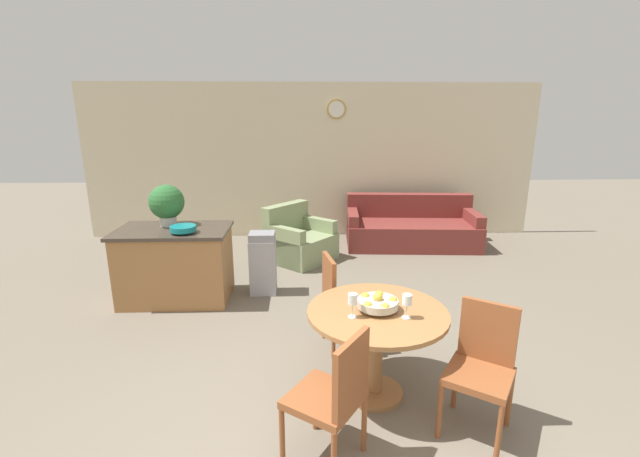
{
  "coord_description": "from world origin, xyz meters",
  "views": [
    {
      "loc": [
        -0.16,
        -2.1,
        2.18
      ],
      "look_at": [
        0.02,
        2.51,
        0.94
      ],
      "focal_mm": 24.0,
      "sensor_mm": 36.0,
      "label": 1
    }
  ],
  "objects": [
    {
      "name": "trash_bin",
      "position": [
        -0.67,
        2.92,
        0.39
      ],
      "size": [
        0.32,
        0.27,
        0.78
      ],
      "color": "#9E9EA3",
      "rests_on": "ground_plane"
    },
    {
      "name": "wine_glass_left",
      "position": [
        0.19,
        0.74,
        0.87
      ],
      "size": [
        0.07,
        0.07,
        0.18
      ],
      "color": "silver",
      "rests_on": "dining_table"
    },
    {
      "name": "couch",
      "position": [
        1.66,
        4.85,
        0.29
      ],
      "size": [
        2.22,
        1.13,
        0.83
      ],
      "rotation": [
        0.0,
        0.0,
        -0.07
      ],
      "color": "maroon",
      "rests_on": "ground_plane"
    },
    {
      "name": "wall_back",
      "position": [
        0.0,
        5.58,
        1.35
      ],
      "size": [
        8.0,
        0.09,
        2.7
      ],
      "color": "beige",
      "rests_on": "ground_plane"
    },
    {
      "name": "dining_chair_near_right",
      "position": [
        1.06,
        0.47,
        0.51
      ],
      "size": [
        0.58,
        0.58,
        0.92
      ],
      "rotation": [
        0.0,
        0.0,
        8.82
      ],
      "color": "brown",
      "rests_on": "ground_plane"
    },
    {
      "name": "armchair",
      "position": [
        -0.24,
        4.16,
        0.29
      ],
      "size": [
        1.18,
        1.19,
        0.84
      ],
      "rotation": [
        0.0,
        0.0,
        0.85
      ],
      "color": "gray",
      "rests_on": "ground_plane"
    },
    {
      "name": "wine_glass_right",
      "position": [
        0.58,
        0.72,
        0.87
      ],
      "size": [
        0.07,
        0.07,
        0.18
      ],
      "color": "silver",
      "rests_on": "dining_table"
    },
    {
      "name": "potted_plant",
      "position": [
        -1.78,
        2.92,
        1.15
      ],
      "size": [
        0.41,
        0.41,
        0.49
      ],
      "color": "beige",
      "rests_on": "kitchen_island"
    },
    {
      "name": "kitchen_island",
      "position": [
        -1.69,
        2.77,
        0.44
      ],
      "size": [
        1.3,
        0.79,
        0.88
      ],
      "color": "#9E6B3D",
      "rests_on": "ground_plane"
    },
    {
      "name": "teal_bowl",
      "position": [
        -1.51,
        2.58,
        0.93
      ],
      "size": [
        0.29,
        0.29,
        0.08
      ],
      "color": "#147A7F",
      "rests_on": "kitchen_island"
    },
    {
      "name": "dining_table",
      "position": [
        0.39,
        0.85,
        0.57
      ],
      "size": [
        1.07,
        1.07,
        0.74
      ],
      "color": "#9E6B3D",
      "rests_on": "ground_plane"
    },
    {
      "name": "fruit_bowl",
      "position": [
        0.39,
        0.85,
        0.8
      ],
      "size": [
        0.31,
        0.31,
        0.14
      ],
      "color": "#B7B29E",
      "rests_on": "dining_table"
    },
    {
      "name": "dining_chair_near_left",
      "position": [
        0.02,
        0.18,
        0.51
      ],
      "size": [
        0.58,
        0.58,
        0.92
      ],
      "rotation": [
        0.0,
        0.0,
        7.25
      ],
      "color": "brown",
      "rests_on": "ground_plane"
    },
    {
      "name": "dining_chair_far_side",
      "position": [
        0.18,
        1.59,
        0.51
      ],
      "size": [
        0.49,
        0.49,
        0.92
      ],
      "rotation": [
        0.0,
        0.0,
        4.89
      ],
      "color": "brown",
      "rests_on": "ground_plane"
    }
  ]
}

